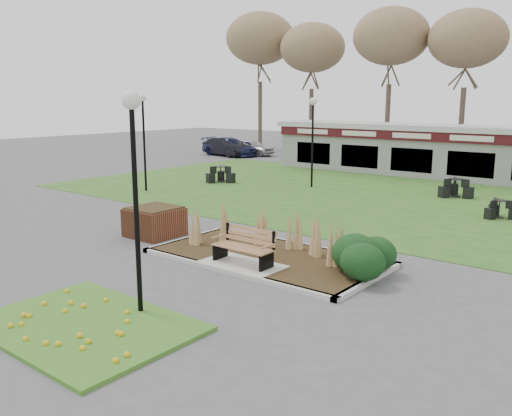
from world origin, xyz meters
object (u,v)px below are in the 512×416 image
Objects in this scene: bistro_set_b at (455,191)px; car_blue at (230,147)px; brick_planter at (155,221)px; car_black at (226,147)px; bistro_set_a at (221,177)px; lamp_post_near_left at (134,154)px; bistro_set_c at (499,212)px; car_silver at (251,147)px; lamp_post_far_left at (313,122)px; lamp_post_mid_left at (143,120)px; food_pavilion at (480,153)px; park_bench at (245,246)px.

bistro_set_b is 21.11m from car_blue.
brick_planter is 0.36× the size of car_black.
brick_planter is 0.98× the size of bistro_set_a.
car_black is (-19.50, 24.50, -2.59)m from lamp_post_near_left.
car_blue is (-19.81, 7.30, 0.40)m from bistro_set_b.
bistro_set_c is 0.33× the size of car_silver.
lamp_post_far_left is 1.04× the size of car_black.
car_black is at bearing 160.81° from bistro_set_b.
lamp_post_mid_left is 16.95m from car_blue.
lamp_post_mid_left is 16.71m from car_black.
car_blue is at bearing 159.77° from bistro_set_b.
bistro_set_c is (3.53, -9.28, -1.24)m from food_pavilion.
lamp_post_mid_left reaches higher than car_silver.
park_bench is at bearing -126.66° from car_black.
lamp_post_far_left is 2.87× the size of bistro_set_b.
lamp_post_mid_left reaches higher than food_pavilion.
car_silver is (-18.19, 26.05, -2.65)m from lamp_post_near_left.
lamp_post_near_left is at bearing -130.88° from car_black.
park_bench reaches higher than bistro_set_a.
lamp_post_near_left is 31.60m from car_blue.
lamp_post_near_left reaches higher than park_bench.
lamp_post_mid_left is 5.35m from bistro_set_a.
food_pavilion is 19.22m from car_black.
car_black is at bearing 130.61° from bistro_set_a.
park_bench reaches higher than bistro_set_c.
brick_planter is 25.42m from car_silver.
lamp_post_far_left is (-5.74, 12.11, 2.61)m from park_bench.
lamp_post_mid_left is (-11.33, 6.23, 2.75)m from park_bench.
bistro_set_a is at bearing -128.79° from car_black.
food_pavilion is 19.94× the size of bistro_set_c.
car_silver reaches higher than park_bench.
lamp_post_mid_left is 1.09× the size of car_black.
brick_planter is 0.98× the size of bistro_set_b.
car_blue is (-19.35, 24.85, -2.59)m from lamp_post_near_left.
car_silver is at bearing 171.75° from food_pavilion.
car_black is (-14.77, 20.00, 0.22)m from brick_planter.
car_blue is (-19.03, 21.10, 0.10)m from park_bench.
bistro_set_a is 0.32× the size of car_blue.
car_blue is (-19.03, 1.39, -0.79)m from food_pavilion.
food_pavilion is (0.00, 19.71, 0.89)m from park_bench.
lamp_post_far_left is at bearing 169.73° from bistro_set_c.
bistro_set_a reaches higher than bistro_set_b.
bistro_set_b is 0.36× the size of car_black.
lamp_post_mid_left reaches higher than lamp_post_near_left.
car_silver is (-6.54, 16.07, -2.71)m from lamp_post_mid_left.
bistro_set_b is at bearing -98.59° from car_black.
car_silver reaches higher than brick_planter.
park_bench is 0.37× the size of lamp_post_mid_left.
bistro_set_b is at bearing 14.55° from lamp_post_far_left.
car_blue is at bearing 129.18° from bistro_set_a.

